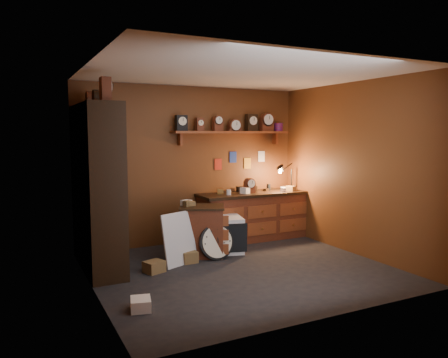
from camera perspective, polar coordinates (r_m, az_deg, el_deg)
floor at (r=6.25m, az=2.30°, el=-11.74°), size 4.00×4.00×0.00m
room_shell at (r=6.07m, az=2.25°, el=4.28°), size 4.02×3.62×2.71m
shelving_unit at (r=6.32m, az=-16.51°, el=-0.15°), size 0.47×1.60×2.58m
workbench at (r=7.88m, az=3.87°, el=-4.47°), size 2.03×0.66×1.36m
low_cabinet at (r=6.84m, az=-2.87°, el=-6.49°), size 0.86×0.81×0.87m
big_round_clock at (r=6.66m, az=-0.98°, el=-8.19°), size 0.55×0.18×0.55m
white_panel at (r=6.52m, az=-5.80°, el=-11.00°), size 0.60×0.37×0.78m
mini_fridge at (r=7.07m, az=0.09°, el=-7.25°), size 0.66×0.68×0.57m
floor_box_a at (r=6.18m, az=-9.11°, el=-11.24°), size 0.31×0.29×0.16m
floor_box_b at (r=4.98m, az=-10.83°, el=-15.76°), size 0.27×0.30×0.13m
floor_box_c at (r=6.55m, az=-4.55°, el=-10.13°), size 0.23×0.19×0.17m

